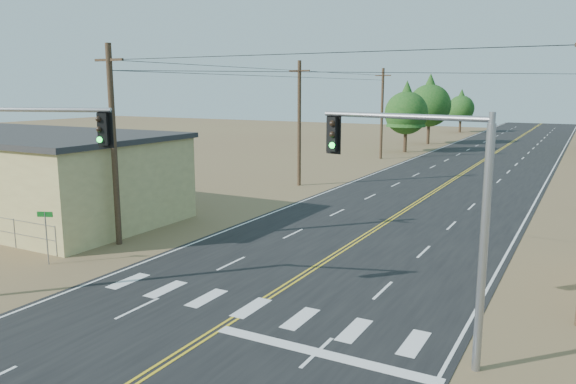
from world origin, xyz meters
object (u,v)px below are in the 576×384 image
Objects in this scene: signal_mast_right at (433,195)px; signal_mast_left at (8,170)px; building_left at (17,175)px; street_sign at (46,229)px.

signal_mast_left is at bearing -156.14° from signal_mast_right.
signal_mast_right is at bearing -13.22° from building_left.
building_left reaches higher than street_sign.
building_left is at bearing 126.62° from street_sign.
street_sign is (-2.72, 3.46, -3.30)m from signal_mast_left.
building_left is at bearing 124.79° from signal_mast_left.
signal_mast_left is 14.91m from signal_mast_right.
street_sign is (10.16, -6.00, -0.86)m from building_left.
signal_mast_right reaches higher than building_left.
signal_mast_right is at bearing -7.30° from signal_mast_left.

